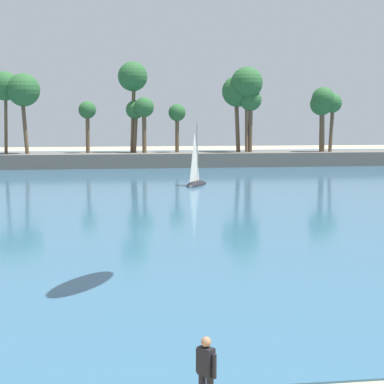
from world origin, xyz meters
name	(u,v)px	position (x,y,z in m)	size (l,w,h in m)	color
sea	(119,176)	(0.00, 60.02, 0.03)	(220.00, 104.52, 0.06)	#33607F
palm_headland	(115,135)	(-0.23, 72.34, 4.00)	(87.56, 6.28, 13.15)	#605B54
person_at_waterline	(206,373)	(0.50, 6.68, 0.89)	(0.37, 0.46, 1.67)	black
sailboat_mid_bay	(196,179)	(6.66, 49.79, 0.60)	(3.02, 4.26, 6.03)	black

